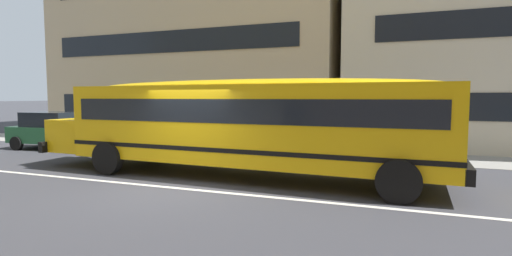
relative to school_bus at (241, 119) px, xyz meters
name	(u,v)px	position (x,y,z in m)	size (l,w,h in m)	color
ground_plane	(175,188)	(-1.06, -1.85, -1.66)	(400.00, 400.00, 0.00)	#38383D
sidewalk_far	(267,151)	(-1.06, 5.39, -1.66)	(120.00, 3.00, 0.01)	gray
lane_centreline	(175,188)	(-1.06, -1.85, -1.66)	(110.00, 0.16, 0.01)	silver
school_bus	(241,119)	(0.00, 0.00, 0.00)	(12.61, 3.26, 2.80)	yellow
parked_car_green_near_corner	(55,130)	(-10.07, 2.62, -0.82)	(3.99, 2.05, 1.64)	#236038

